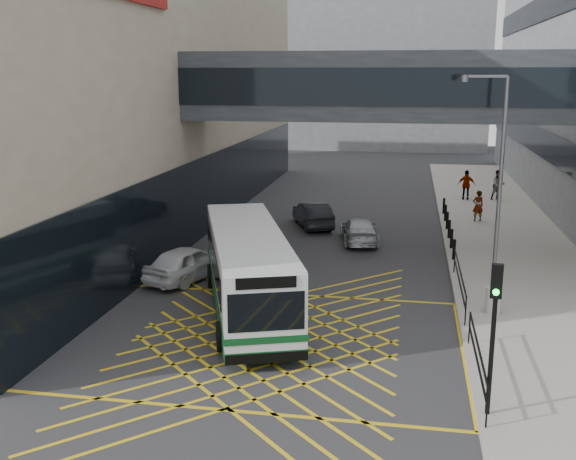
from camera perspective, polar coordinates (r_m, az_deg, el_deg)
The scene contains 18 objects.
ground at distance 21.14m, azimuth -1.96°, elevation -9.33°, with size 120.00×120.00×0.00m, color #333335.
building_whsmith at distance 41.49m, azimuth -22.55°, elevation 12.07°, with size 24.17×42.00×16.00m.
building_far at distance 79.33m, azimuth 5.96°, elevation 13.76°, with size 28.00×16.00×18.00m, color gray.
skybridge at distance 31.11m, azimuth 8.27°, elevation 11.95°, with size 20.00×4.10×3.00m.
pavement at distance 35.34m, azimuth 17.82°, elevation -0.57°, with size 6.00×54.00×0.16m, color #A09B92.
box_junction at distance 21.14m, azimuth -1.96°, elevation -9.32°, with size 12.00×9.00×0.01m.
bus at distance 23.27m, azimuth -3.44°, elevation -3.24°, with size 5.55×10.35×2.85m.
car_white at distance 27.18m, azimuth -8.50°, elevation -2.73°, with size 1.82×4.44×1.41m, color white.
car_dark at distance 36.14m, azimuth 2.11°, elevation 1.32°, with size 1.69×4.31×1.35m, color black.
car_silver at distance 32.97m, azimuth 6.05°, elevation 0.03°, with size 1.72×4.06×1.26m, color #9EA1A7.
traffic_light at distance 16.24m, azimuth 17.05°, elevation -7.14°, with size 0.28×0.44×3.77m.
street_lamp at distance 26.53m, azimuth 17.24°, elevation 5.10°, with size 1.79×0.47×7.86m.
litter_bin at distance 23.82m, azimuth 16.97°, elevation -5.73°, with size 0.52×0.52×0.89m, color #ADA89E.
kerb_railings at distance 22.16m, azimuth 14.88°, elevation -6.28°, with size 0.05×12.54×1.00m.
bollards at distance 34.95m, azimuth 13.41°, elevation 0.45°, with size 0.14×10.14×0.90m.
pedestrian_a at distance 38.19m, azimuth 15.78°, elevation 1.98°, with size 0.67×0.48×1.69m, color gray.
pedestrian_b at distance 45.02m, azimuth 17.39°, elevation 3.65°, with size 0.93×0.54×1.90m, color gray.
pedestrian_c at distance 44.53m, azimuth 14.87°, elevation 3.70°, with size 1.11×0.53×1.88m, color gray.
Camera 1 is at (4.17, -19.08, 8.09)m, focal length 42.00 mm.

